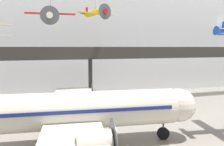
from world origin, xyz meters
The scene contains 5 objects.
hangar_back_wall centered at (0.00, 34.86, 11.43)m, with size 140.00×3.00×22.85m.
mezzanine_walkway centered at (0.00, 26.31, 8.14)m, with size 110.00×3.20×9.79m.
airliner_silver_main centered at (-5.80, 10.99, 3.62)m, with size 27.99×31.98×10.52m.
suspended_plane_red_highwing centered at (-6.46, 20.32, 13.70)m, with size 6.41×5.22×6.68m.
suspended_plane_yellow_lowwing centered at (0.75, 26.22, 15.43)m, with size 6.64×5.81×5.03m.
Camera 1 is at (-7.03, -9.86, 9.77)m, focal length 35.00 mm.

